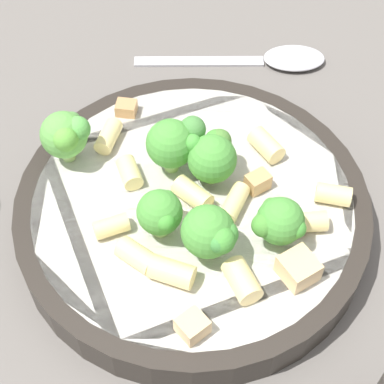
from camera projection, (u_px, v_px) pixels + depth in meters
The scene contains 24 objects.
ground_plane at pixel (192, 224), 0.49m from camera, with size 2.00×2.00×0.00m, color #5B5651.
pasta_bowl at pixel (192, 210), 0.48m from camera, with size 0.26×0.26×0.03m.
broccoli_floret_0 at pixel (173, 142), 0.46m from camera, with size 0.04×0.04×0.05m.
broccoli_floret_1 at pixel (213, 156), 0.46m from camera, with size 0.04×0.04×0.04m.
broccoli_floret_2 at pixel (279, 222), 0.43m from camera, with size 0.03×0.04×0.04m.
broccoli_floret_3 at pixel (160, 213), 0.43m from camera, with size 0.03×0.03×0.04m.
broccoli_floret_4 at pixel (65, 134), 0.47m from camera, with size 0.04×0.04×0.04m.
broccoli_floret_5 at pixel (211, 233), 0.41m from camera, with size 0.04×0.04×0.04m.
rigatoni_0 at pixel (171, 272), 0.42m from camera, with size 0.02×0.02×0.03m, color #E0C67F.
rigatoni_1 at pixel (188, 193), 0.46m from camera, with size 0.02×0.02×0.03m, color #E0C67F.
rigatoni_2 at pixel (129, 173), 0.47m from camera, with size 0.01×0.01×0.02m, color #E0C67F.
rigatoni_3 at pixel (108, 136), 0.49m from camera, with size 0.01×0.01×0.03m, color #E0C67F.
rigatoni_4 at pixel (111, 226), 0.44m from camera, with size 0.01×0.01×0.02m, color #E0C67F.
rigatoni_5 at pixel (308, 222), 0.44m from camera, with size 0.01×0.01×0.02m, color #E0C67F.
rigatoni_6 at pixel (136, 256), 0.43m from camera, with size 0.02×0.02×0.03m, color #E0C67F.
rigatoni_7 at pixel (266, 145), 0.49m from camera, with size 0.02×0.02×0.03m, color #E0C67F.
rigatoni_8 at pixel (241, 281), 0.42m from camera, with size 0.02×0.02×0.03m, color #E0C67F.
rigatoni_9 at pixel (234, 203), 0.46m from camera, with size 0.01×0.01×0.03m, color #E0C67F.
rigatoni_10 at pixel (334, 200), 0.46m from camera, with size 0.01×0.01×0.02m, color #E0C67F.
chicken_chunk_0 at pixel (298, 268), 0.42m from camera, with size 0.02×0.02×0.02m, color tan.
chicken_chunk_1 at pixel (126, 108), 0.52m from camera, with size 0.02×0.01×0.01m, color #A87A4C.
chicken_chunk_2 at pixel (186, 326), 0.40m from camera, with size 0.02×0.02×0.01m, color tan.
chicken_chunk_3 at pixel (257, 182), 0.47m from camera, with size 0.02×0.01×0.01m, color tan.
spoon at pixel (269, 59), 0.60m from camera, with size 0.04×0.18×0.01m.
Camera 1 is at (0.28, 0.00, 0.40)m, focal length 60.00 mm.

